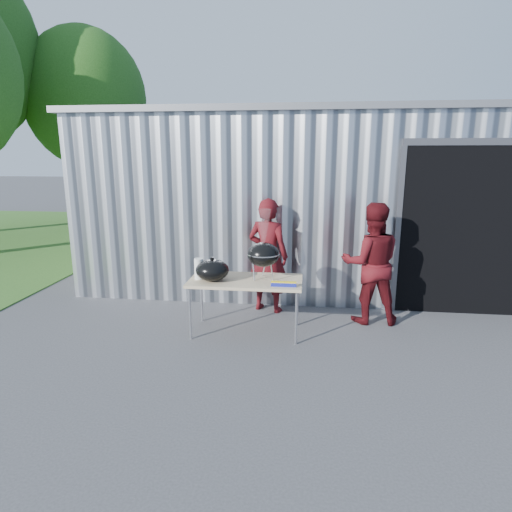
# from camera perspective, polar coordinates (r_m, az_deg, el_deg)

# --- Properties ---
(ground) EXTENTS (80.00, 80.00, 0.00)m
(ground) POSITION_cam_1_polar(r_m,az_deg,el_deg) (5.44, -1.29, -12.51)
(ground) COLOR #3E3E40
(building) EXTENTS (8.20, 6.20, 3.10)m
(building) POSITION_cam_1_polar(r_m,az_deg,el_deg) (9.47, 8.20, 8.19)
(building) COLOR silver
(building) RESTS_ON ground
(tree_far) EXTENTS (3.81, 3.81, 6.32)m
(tree_far) POSITION_cam_1_polar(r_m,az_deg,el_deg) (15.70, -21.73, 18.85)
(tree_far) COLOR #442D19
(tree_far) RESTS_ON ground
(folding_table) EXTENTS (1.50, 0.75, 0.75)m
(folding_table) POSITION_cam_1_polar(r_m,az_deg,el_deg) (5.73, -1.39, -3.52)
(folding_table) COLOR tan
(folding_table) RESTS_ON ground
(kettle_grill) EXTENTS (0.44, 0.44, 0.94)m
(kettle_grill) POSITION_cam_1_polar(r_m,az_deg,el_deg) (5.63, 0.99, 1.03)
(kettle_grill) COLOR black
(kettle_grill) RESTS_ON folding_table
(grill_lid) EXTENTS (0.44, 0.44, 0.32)m
(grill_lid) POSITION_cam_1_polar(r_m,az_deg,el_deg) (5.66, -5.84, -1.87)
(grill_lid) COLOR black
(grill_lid) RESTS_ON folding_table
(paper_towels) EXTENTS (0.12, 0.12, 0.28)m
(paper_towels) POSITION_cam_1_polar(r_m,az_deg,el_deg) (5.75, -7.62, -1.70)
(paper_towels) COLOR white
(paper_towels) RESTS_ON folding_table
(white_tub) EXTENTS (0.20, 0.15, 0.10)m
(white_tub) POSITION_cam_1_polar(r_m,az_deg,el_deg) (6.01, -6.29, -1.89)
(white_tub) COLOR white
(white_tub) RESTS_ON folding_table
(foil_box) EXTENTS (0.32, 0.06, 0.06)m
(foil_box) POSITION_cam_1_polar(r_m,az_deg,el_deg) (5.42, 3.70, -3.75)
(foil_box) COLOR navy
(foil_box) RESTS_ON folding_table
(person_cook) EXTENTS (0.74, 0.60, 1.75)m
(person_cook) POSITION_cam_1_polar(r_m,az_deg,el_deg) (6.51, 1.61, 0.06)
(person_cook) COLOR #490C11
(person_cook) RESTS_ON ground
(person_bystander) EXTENTS (0.87, 0.70, 1.73)m
(person_bystander) POSITION_cam_1_polar(r_m,az_deg,el_deg) (6.29, 15.08, -0.96)
(person_bystander) COLOR #490C11
(person_bystander) RESTS_ON ground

